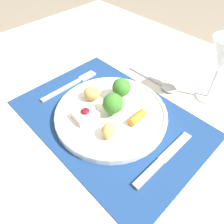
% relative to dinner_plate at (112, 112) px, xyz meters
% --- Properties ---
extents(ground_plane, '(8.00, 8.00, 0.00)m').
position_rel_dinner_plate_xyz_m(ground_plane, '(-0.00, -0.01, -0.78)').
color(ground_plane, gray).
extents(dining_table, '(1.35, 1.13, 0.76)m').
position_rel_dinner_plate_xyz_m(dining_table, '(-0.00, -0.01, -0.11)').
color(dining_table, beige).
rests_on(dining_table, ground_plane).
extents(placemat, '(0.50, 0.34, 0.00)m').
position_rel_dinner_plate_xyz_m(placemat, '(-0.00, -0.01, -0.02)').
color(placemat, navy).
rests_on(placemat, dining_table).
extents(dinner_plate, '(0.30, 0.30, 0.08)m').
position_rel_dinner_plate_xyz_m(dinner_plate, '(0.00, 0.00, 0.00)').
color(dinner_plate, white).
rests_on(dinner_plate, placemat).
extents(fork, '(0.02, 0.20, 0.01)m').
position_rel_dinner_plate_xyz_m(fork, '(-0.18, 0.01, -0.01)').
color(fork, '#B2B2B7').
rests_on(fork, placemat).
extents(knife, '(0.02, 0.20, 0.01)m').
position_rel_dinner_plate_xyz_m(knife, '(0.18, -0.02, -0.01)').
color(knife, '#B2B2B7').
rests_on(knife, placemat).
extents(spoon, '(0.18, 0.04, 0.01)m').
position_rel_dinner_plate_xyz_m(spoon, '(0.02, 0.20, -0.01)').
color(spoon, '#B2B2B7').
rests_on(spoon, dining_table).
extents(wine_glass_near, '(0.08, 0.08, 0.19)m').
position_rel_dinner_plate_xyz_m(wine_glass_near, '(0.14, 0.26, 0.11)').
color(wine_glass_near, white).
rests_on(wine_glass_near, dining_table).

